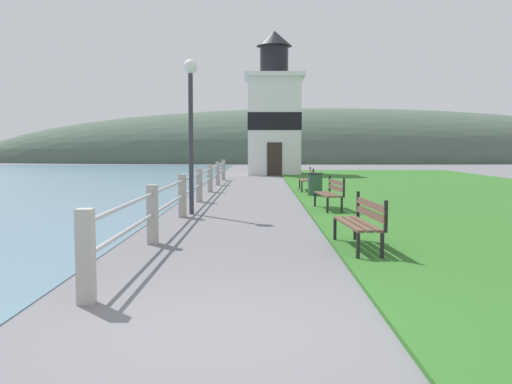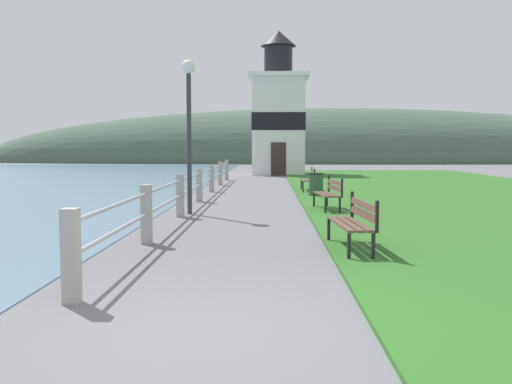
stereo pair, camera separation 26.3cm
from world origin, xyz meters
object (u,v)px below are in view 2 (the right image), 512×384
(lighthouse, at_px, (278,116))
(trash_bin, at_px, (316,185))
(park_bench_near, at_px, (355,220))
(lamp_post, at_px, (189,108))
(park_bench_far, at_px, (309,178))
(park_bench_midway, at_px, (330,192))

(lighthouse, height_order, trash_bin, lighthouse)
(park_bench_near, distance_m, trash_bin, 10.29)
(trash_bin, height_order, lamp_post, lamp_post)
(park_bench_far, relative_size, lamp_post, 0.44)
(lamp_post, bearing_deg, park_bench_far, 63.29)
(park_bench_midway, xyz_separation_m, trash_bin, (-0.01, 4.41, -0.11))
(park_bench_far, xyz_separation_m, lighthouse, (-0.98, 13.97, 3.15))
(park_bench_near, relative_size, trash_bin, 2.16)
(park_bench_near, distance_m, lighthouse, 26.63)
(park_bench_near, xyz_separation_m, trash_bin, (0.21, 10.28, -0.11))
(park_bench_near, bearing_deg, lighthouse, -92.22)
(park_bench_midway, xyz_separation_m, park_bench_far, (-0.08, 6.58, 0.00))
(park_bench_near, relative_size, park_bench_midway, 1.07)
(lighthouse, distance_m, lamp_post, 21.33)
(park_bench_far, bearing_deg, trash_bin, 92.98)
(park_bench_near, height_order, lamp_post, lamp_post)
(park_bench_midway, distance_m, lighthouse, 20.82)
(park_bench_far, height_order, trash_bin, park_bench_far)
(trash_bin, bearing_deg, park_bench_near, -91.15)
(park_bench_far, distance_m, lighthouse, 14.35)
(park_bench_far, bearing_deg, lamp_post, 64.43)
(park_bench_midway, relative_size, lamp_post, 0.43)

